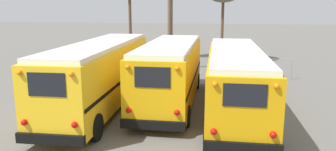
{
  "coord_description": "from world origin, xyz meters",
  "views": [
    {
      "loc": [
        2.72,
        -16.14,
        4.97
      ],
      "look_at": [
        0.0,
        -0.59,
        1.62
      ],
      "focal_mm": 35.0,
      "sensor_mm": 36.0,
      "label": 1
    }
  ],
  "objects_px": {
    "school_bus_0": "(101,73)",
    "utility_pole": "(169,10)",
    "school_bus_1": "(170,71)",
    "school_bus_2": "(235,78)"
  },
  "relations": [
    {
      "from": "school_bus_0",
      "to": "utility_pole",
      "type": "relative_size",
      "value": 1.21
    },
    {
      "from": "school_bus_0",
      "to": "utility_pole",
      "type": "distance_m",
      "value": 10.56
    },
    {
      "from": "school_bus_1",
      "to": "utility_pole",
      "type": "bearing_deg",
      "value": 100.0
    },
    {
      "from": "school_bus_0",
      "to": "school_bus_2",
      "type": "xyz_separation_m",
      "value": [
        6.48,
        0.45,
        -0.12
      ]
    },
    {
      "from": "school_bus_2",
      "to": "utility_pole",
      "type": "xyz_separation_m",
      "value": [
        -4.78,
        9.56,
        3.06
      ]
    },
    {
      "from": "school_bus_2",
      "to": "utility_pole",
      "type": "height_order",
      "value": "utility_pole"
    },
    {
      "from": "school_bus_1",
      "to": "school_bus_2",
      "type": "distance_m",
      "value": 3.34
    },
    {
      "from": "school_bus_0",
      "to": "school_bus_1",
      "type": "distance_m",
      "value": 3.48
    },
    {
      "from": "school_bus_2",
      "to": "school_bus_0",
      "type": "bearing_deg",
      "value": -176.06
    },
    {
      "from": "school_bus_1",
      "to": "school_bus_2",
      "type": "height_order",
      "value": "school_bus_1"
    }
  ]
}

